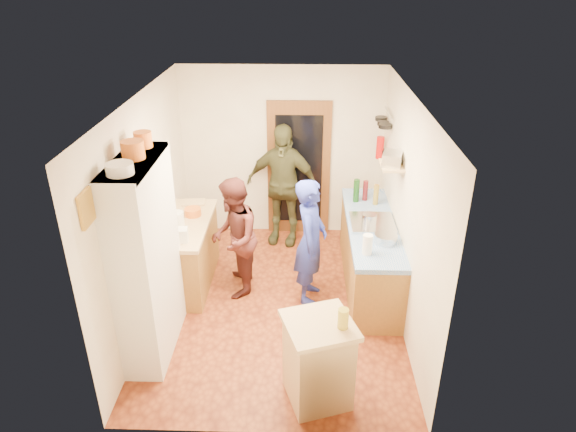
{
  "coord_description": "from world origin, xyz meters",
  "views": [
    {
      "loc": [
        0.31,
        -5.32,
        3.88
      ],
      "look_at": [
        0.14,
        0.15,
        1.16
      ],
      "focal_mm": 32.0,
      "sensor_mm": 36.0,
      "label": 1
    }
  ],
  "objects_px": {
    "island_base": "(318,363)",
    "person_back": "(283,185)",
    "hutch_body": "(147,260)",
    "right_counter_base": "(369,256)",
    "person_left": "(236,237)",
    "person_hob": "(313,242)"
  },
  "relations": [
    {
      "from": "hutch_body",
      "to": "island_base",
      "type": "distance_m",
      "value": 2.04
    },
    {
      "from": "right_counter_base",
      "to": "person_hob",
      "type": "distance_m",
      "value": 0.93
    },
    {
      "from": "person_left",
      "to": "right_counter_base",
      "type": "bearing_deg",
      "value": 93.37
    },
    {
      "from": "hutch_body",
      "to": "island_base",
      "type": "xyz_separation_m",
      "value": [
        1.78,
        -0.75,
        -0.67
      ]
    },
    {
      "from": "person_hob",
      "to": "person_back",
      "type": "distance_m",
      "value": 1.57
    },
    {
      "from": "person_hob",
      "to": "person_left",
      "type": "relative_size",
      "value": 1.04
    },
    {
      "from": "person_left",
      "to": "person_back",
      "type": "distance_m",
      "value": 1.44
    },
    {
      "from": "hutch_body",
      "to": "person_back",
      "type": "height_order",
      "value": "hutch_body"
    },
    {
      "from": "island_base",
      "to": "person_left",
      "type": "distance_m",
      "value": 2.13
    },
    {
      "from": "island_base",
      "to": "person_left",
      "type": "height_order",
      "value": "person_left"
    },
    {
      "from": "right_counter_base",
      "to": "island_base",
      "type": "height_order",
      "value": "island_base"
    },
    {
      "from": "right_counter_base",
      "to": "person_hob",
      "type": "xyz_separation_m",
      "value": [
        -0.76,
        -0.37,
        0.39
      ]
    },
    {
      "from": "person_back",
      "to": "right_counter_base",
      "type": "bearing_deg",
      "value": -31.36
    },
    {
      "from": "island_base",
      "to": "person_back",
      "type": "xyz_separation_m",
      "value": [
        -0.46,
        3.18,
        0.5
      ]
    },
    {
      "from": "island_base",
      "to": "person_hob",
      "type": "relative_size",
      "value": 0.53
    },
    {
      "from": "hutch_body",
      "to": "person_hob",
      "type": "height_order",
      "value": "hutch_body"
    },
    {
      "from": "hutch_body",
      "to": "right_counter_base",
      "type": "distance_m",
      "value": 2.9
    },
    {
      "from": "hutch_body",
      "to": "person_back",
      "type": "relative_size",
      "value": 1.19
    },
    {
      "from": "person_left",
      "to": "hutch_body",
      "type": "bearing_deg",
      "value": -38.32
    },
    {
      "from": "right_counter_base",
      "to": "person_left",
      "type": "distance_m",
      "value": 1.76
    },
    {
      "from": "hutch_body",
      "to": "island_base",
      "type": "relative_size",
      "value": 2.56
    },
    {
      "from": "hutch_body",
      "to": "person_back",
      "type": "distance_m",
      "value": 2.78
    }
  ]
}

